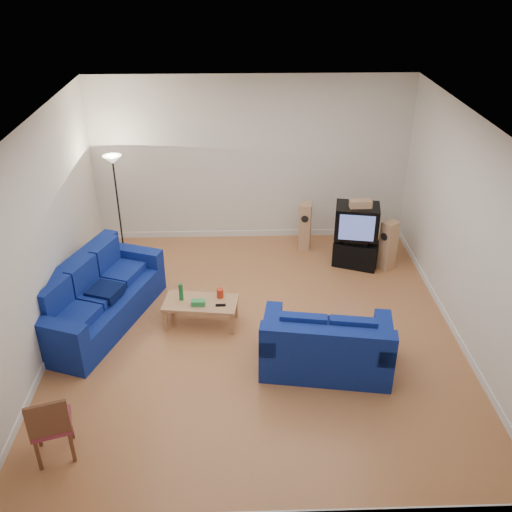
{
  "coord_description": "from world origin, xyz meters",
  "views": [
    {
      "loc": [
        -0.24,
        -7.07,
        5.23
      ],
      "look_at": [
        0.0,
        0.4,
        1.1
      ],
      "focal_mm": 40.0,
      "sensor_mm": 36.0,
      "label": 1
    }
  ],
  "objects_px": {
    "sofa_loveseat": "(326,349)",
    "coffee_table": "(201,304)",
    "sofa_three_seat": "(94,302)",
    "tv_stand": "(356,253)",
    "television": "(357,221)"
  },
  "relations": [
    {
      "from": "sofa_loveseat",
      "to": "coffee_table",
      "type": "bearing_deg",
      "value": 156.84
    },
    {
      "from": "sofa_three_seat",
      "to": "coffee_table",
      "type": "distance_m",
      "value": 1.66
    },
    {
      "from": "tv_stand",
      "to": "television",
      "type": "height_order",
      "value": "television"
    },
    {
      "from": "sofa_three_seat",
      "to": "tv_stand",
      "type": "height_order",
      "value": "sofa_three_seat"
    },
    {
      "from": "sofa_three_seat",
      "to": "tv_stand",
      "type": "bearing_deg",
      "value": 130.55
    },
    {
      "from": "sofa_loveseat",
      "to": "tv_stand",
      "type": "xyz_separation_m",
      "value": [
        0.96,
        2.88,
        -0.1
      ]
    },
    {
      "from": "sofa_loveseat",
      "to": "coffee_table",
      "type": "distance_m",
      "value": 2.1
    },
    {
      "from": "sofa_three_seat",
      "to": "coffee_table",
      "type": "bearing_deg",
      "value": 105.92
    },
    {
      "from": "sofa_loveseat",
      "to": "sofa_three_seat",
      "type": "bearing_deg",
      "value": 169.2
    },
    {
      "from": "coffee_table",
      "to": "tv_stand",
      "type": "relative_size",
      "value": 1.51
    },
    {
      "from": "coffee_table",
      "to": "tv_stand",
      "type": "xyz_separation_m",
      "value": [
        2.73,
        1.76,
        -0.11
      ]
    },
    {
      "from": "sofa_loveseat",
      "to": "television",
      "type": "xyz_separation_m",
      "value": [
        0.93,
        2.93,
        0.53
      ]
    },
    {
      "from": "coffee_table",
      "to": "sofa_three_seat",
      "type": "bearing_deg",
      "value": 175.77
    },
    {
      "from": "sofa_loveseat",
      "to": "tv_stand",
      "type": "bearing_deg",
      "value": 80.7
    },
    {
      "from": "sofa_loveseat",
      "to": "television",
      "type": "relative_size",
      "value": 2.23
    }
  ]
}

